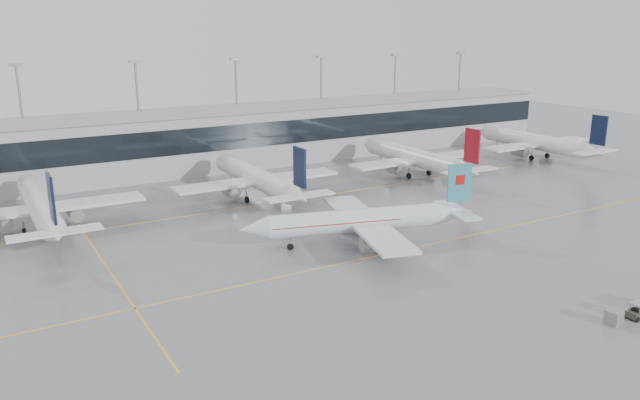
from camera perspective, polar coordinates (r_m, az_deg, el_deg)
ground at (r=81.95m, az=4.25°, el=-5.32°), size 320.00×320.00×0.00m
taxi_line_main at (r=81.95m, az=4.25°, el=-5.31°), size 120.00×0.25×0.01m
taxi_line_north at (r=106.73m, az=-4.87°, el=-0.35°), size 120.00×0.25×0.01m
taxi_line_cross at (r=84.30m, az=-19.08°, el=-5.56°), size 0.25×60.00×0.01m
terminal at (r=134.35m, az=-10.85°, el=5.35°), size 180.00×15.00×12.00m
terminal_glass at (r=127.09m, az=-9.73°, el=5.52°), size 180.00×0.20×5.00m
terminal_roof at (r=133.42m, az=-10.99°, el=7.97°), size 182.00×16.00×0.40m
light_masts at (r=138.92m, az=-11.85°, el=8.69°), size 156.40×1.00×22.60m
air_canada_jet at (r=86.42m, az=4.11°, el=-1.88°), size 33.80×26.97×10.51m
parked_jet_b at (r=100.28m, az=-24.24°, el=-0.54°), size 29.64×36.96×11.72m
parked_jet_c at (r=109.03m, az=-5.75°, el=1.99°), size 29.64×36.96×11.72m
parked_jet_d at (r=127.16m, az=8.76°, el=3.83°), size 29.64×36.96×11.72m
parked_jet_e at (r=151.34m, az=19.19°, el=5.01°), size 29.64×36.96×11.72m
baggage_tug at (r=73.28m, az=26.99°, el=-9.17°), size 3.47×1.50×1.68m
gse_unit at (r=70.78m, az=25.28°, el=-9.68°), size 1.68×1.59×1.50m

